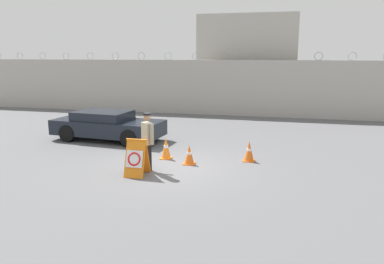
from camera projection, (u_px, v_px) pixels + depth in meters
ground_plane at (170, 167)px, 12.23m from camera, size 90.00×90.00×0.00m
perimeter_wall at (224, 88)px, 22.49m from camera, size 36.00×0.30×3.76m
building_block at (250, 63)px, 25.71m from camera, size 6.17×5.92×6.07m
barricade_sign at (136, 158)px, 11.33m from camera, size 0.65×0.74×1.14m
security_guard at (148, 138)px, 11.72m from camera, size 0.53×0.66×1.85m
traffic_cone_near at (249, 151)px, 12.90m from camera, size 0.39×0.39×0.71m
traffic_cone_mid at (189, 155)px, 12.55m from camera, size 0.38×0.38×0.66m
traffic_cone_far at (166, 148)px, 13.21m from camera, size 0.38×0.38×0.76m
parked_car_front_coupe at (107, 125)px, 16.03m from camera, size 4.88×2.26×1.25m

